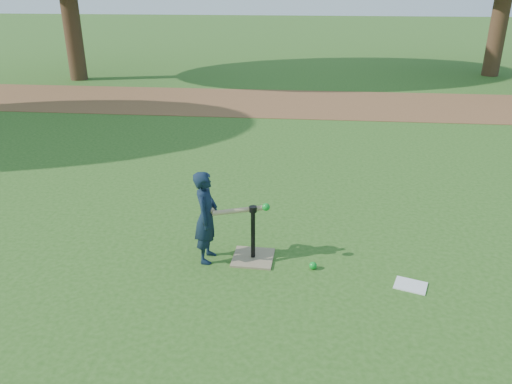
# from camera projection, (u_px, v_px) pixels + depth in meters

# --- Properties ---
(ground) EXTENTS (80.00, 80.00, 0.00)m
(ground) POSITION_uv_depth(u_px,v_px,m) (219.00, 263.00, 5.26)
(ground) COLOR #285116
(ground) RESTS_ON ground
(dirt_strip) EXTENTS (24.00, 3.00, 0.01)m
(dirt_strip) POSITION_uv_depth(u_px,v_px,m) (272.00, 103.00, 12.12)
(dirt_strip) COLOR brown
(dirt_strip) RESTS_ON ground
(child) EXTENTS (0.26, 0.38, 1.00)m
(child) POSITION_uv_depth(u_px,v_px,m) (206.00, 217.00, 5.15)
(child) COLOR black
(child) RESTS_ON ground
(wiffle_ball_ground) EXTENTS (0.08, 0.08, 0.08)m
(wiffle_ball_ground) POSITION_uv_depth(u_px,v_px,m) (313.00, 266.00, 5.15)
(wiffle_ball_ground) COLOR #0D9324
(wiffle_ball_ground) RESTS_ON ground
(clipboard) EXTENTS (0.36, 0.31, 0.01)m
(clipboard) POSITION_uv_depth(u_px,v_px,m) (411.00, 285.00, 4.87)
(clipboard) COLOR white
(clipboard) RESTS_ON ground
(batting_tee) EXTENTS (0.45, 0.45, 0.61)m
(batting_tee) POSITION_uv_depth(u_px,v_px,m) (253.00, 249.00, 5.31)
(batting_tee) COLOR #8C7958
(batting_tee) RESTS_ON ground
(swing_action) EXTENTS (0.63, 0.26, 0.13)m
(swing_action) POSITION_uv_depth(u_px,v_px,m) (243.00, 210.00, 5.11)
(swing_action) COLOR tan
(swing_action) RESTS_ON ground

